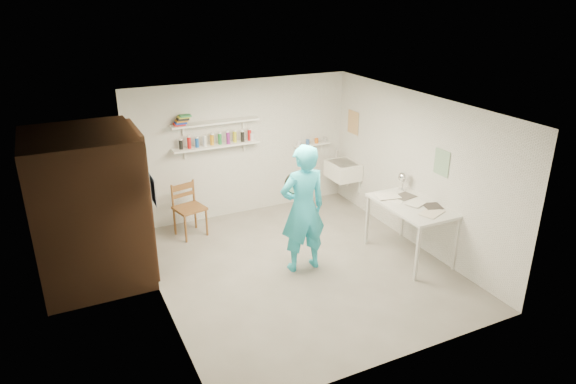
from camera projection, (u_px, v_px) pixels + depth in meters
name	position (u px, v px, depth m)	size (l,w,h in m)	color
floor	(300.00, 268.00, 7.56)	(4.00, 4.50, 0.02)	slate
ceiling	(301.00, 105.00, 6.65)	(4.00, 4.50, 0.02)	silver
wall_back	(242.00, 148.00, 8.99)	(4.00, 0.02, 2.40)	silver
wall_front	(401.00, 266.00, 5.22)	(4.00, 0.02, 2.40)	silver
wall_left	(155.00, 218.00, 6.30)	(0.02, 4.50, 2.40)	silver
wall_right	(416.00, 171.00, 7.92)	(0.02, 4.50, 2.40)	silver
doorway_recess	(142.00, 203.00, 7.26)	(0.02, 0.90, 2.00)	black
corridor_box	(88.00, 208.00, 6.95)	(1.40, 1.50, 2.10)	brown
door_lintel	(135.00, 131.00, 6.87)	(0.06, 1.05, 0.10)	brown
door_jamb_near	(150.00, 216.00, 6.85)	(0.06, 0.10, 2.00)	brown
door_jamb_far	(136.00, 191.00, 7.68)	(0.06, 0.10, 2.00)	brown
shelf_lower	(217.00, 146.00, 8.63)	(1.50, 0.22, 0.03)	white
shelf_upper	(215.00, 122.00, 8.48)	(1.50, 0.22, 0.03)	white
ledge_shelf	(312.00, 144.00, 9.49)	(0.70, 0.14, 0.03)	white
poster_left	(153.00, 190.00, 6.22)	(0.01, 0.28, 0.36)	#334C7F
poster_right_a	(353.00, 122.00, 9.28)	(0.01, 0.34, 0.42)	#995933
poster_right_b	(442.00, 163.00, 7.34)	(0.01, 0.30, 0.38)	#3F724C
belfast_sink	(343.00, 170.00, 9.42)	(0.48, 0.60, 0.30)	white
man	(303.00, 209.00, 7.20)	(0.69, 0.45, 1.88)	#2AB8D3
wall_clock	(296.00, 183.00, 7.26)	(0.34, 0.34, 0.04)	#FAE3AA
wooden_chair	(190.00, 208.00, 8.36)	(0.45, 0.43, 0.96)	brown
work_table	(410.00, 231.00, 7.71)	(0.78, 1.30, 0.87)	silver
desk_lamp	(403.00, 177.00, 7.98)	(0.16, 0.16, 0.16)	silver
spray_cans	(216.00, 140.00, 8.59)	(1.32, 0.06, 0.17)	black
book_stack	(182.00, 120.00, 8.22)	(0.28, 0.14, 0.17)	red
ledge_pots	(312.00, 141.00, 9.47)	(0.48, 0.07, 0.09)	silver
papers	(412.00, 203.00, 7.54)	(0.30, 0.22, 0.02)	silver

